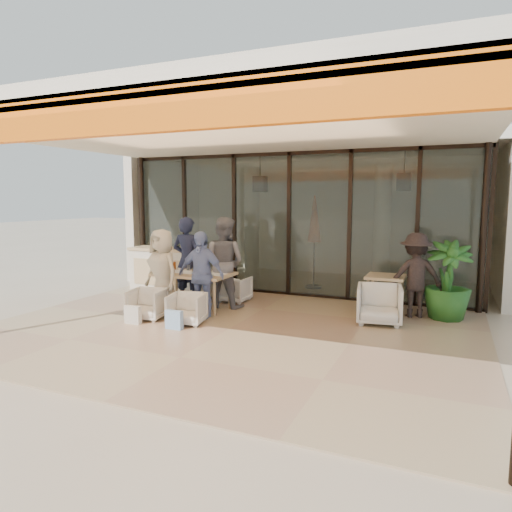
{
  "coord_description": "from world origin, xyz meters",
  "views": [
    {
      "loc": [
        3.33,
        -6.61,
        2.18
      ],
      "look_at": [
        0.1,
        0.9,
        1.15
      ],
      "focal_mm": 32.0,
      "sensor_mm": 36.0,
      "label": 1
    }
  ],
  "objects": [
    {
      "name": "tote_bag_cream",
      "position": [
        -1.67,
        -0.38,
        0.17
      ],
      "size": [
        0.3,
        0.1,
        0.34
      ],
      "primitive_type": "cube",
      "color": "silver",
      "rests_on": "ground"
    },
    {
      "name": "glass_storefront",
      "position": [
        0.0,
        3.0,
        1.6
      ],
      "size": [
        8.08,
        0.1,
        3.2
      ],
      "color": "#9EADA3",
      "rests_on": "ground"
    },
    {
      "name": "interior_block",
      "position": [
        0.01,
        5.31,
        2.23
      ],
      "size": [
        9.05,
        3.62,
        3.52
      ],
      "color": "silver",
      "rests_on": "ground"
    },
    {
      "name": "standing_woman",
      "position": [
        2.76,
        2.07,
        0.78
      ],
      "size": [
        1.15,
        0.9,
        1.57
      ],
      "primitive_type": "imported",
      "rotation": [
        0.0,
        0.0,
        3.49
      ],
      "color": "black",
      "rests_on": "ground"
    },
    {
      "name": "chair_far_right",
      "position": [
        -0.83,
        1.92,
        0.3
      ],
      "size": [
        0.6,
        0.56,
        0.61
      ],
      "primitive_type": "imported",
      "rotation": [
        0.0,
        0.0,
        3.12
      ],
      "color": "white",
      "rests_on": "ground"
    },
    {
      "name": "ground",
      "position": [
        0.0,
        0.0,
        0.0
      ],
      "size": [
        70.0,
        70.0,
        0.0
      ],
      "primitive_type": "plane",
      "color": "#C6B293",
      "rests_on": "ground"
    },
    {
      "name": "terrace_floor",
      "position": [
        0.0,
        0.0,
        0.01
      ],
      "size": [
        8.0,
        6.0,
        0.01
      ],
      "primitive_type": "cube",
      "color": "tan",
      "rests_on": "ground"
    },
    {
      "name": "terrace_structure",
      "position": [
        0.0,
        -0.26,
        3.25
      ],
      "size": [
        8.0,
        6.0,
        3.4
      ],
      "color": "silver",
      "rests_on": "ground"
    },
    {
      "name": "chair_near_right",
      "position": [
        -0.83,
        0.02,
        0.3
      ],
      "size": [
        0.69,
        0.66,
        0.61
      ],
      "primitive_type": "imported",
      "rotation": [
        0.0,
        0.0,
        0.21
      ],
      "color": "white",
      "rests_on": "ground"
    },
    {
      "name": "potted_palm",
      "position": [
        3.31,
        2.13,
        0.72
      ],
      "size": [
        0.95,
        0.95,
        1.44
      ],
      "primitive_type": "imported",
      "rotation": [
        0.0,
        0.0,
        0.19
      ],
      "color": "#1E5919",
      "rests_on": "ground"
    },
    {
      "name": "chair_far_left",
      "position": [
        -1.67,
        1.92,
        0.3
      ],
      "size": [
        0.72,
        0.7,
        0.61
      ],
      "primitive_type": "imported",
      "rotation": [
        0.0,
        0.0,
        2.86
      ],
      "color": "white",
      "rests_on": "ground"
    },
    {
      "name": "side_table",
      "position": [
        2.24,
        2.12,
        0.64
      ],
      "size": [
        0.7,
        0.7,
        0.74
      ],
      "color": "tan",
      "rests_on": "ground"
    },
    {
      "name": "diner_cream",
      "position": [
        -1.67,
        0.52,
        0.81
      ],
      "size": [
        0.91,
        0.73,
        1.61
      ],
      "primitive_type": "imported",
      "rotation": [
        0.0,
        0.0,
        -0.31
      ],
      "color": "beige",
      "rests_on": "ground"
    },
    {
      "name": "tote_bag_blue",
      "position": [
        -0.83,
        -0.38,
        0.17
      ],
      "size": [
        0.3,
        0.1,
        0.34
      ],
      "primitive_type": "cube",
      "color": "#99BFD8",
      "rests_on": "ground"
    },
    {
      "name": "diner_periwinkle",
      "position": [
        -0.83,
        0.52,
        0.8
      ],
      "size": [
        0.96,
        0.43,
        1.6
      ],
      "primitive_type": "imported",
      "rotation": [
        0.0,
        0.0,
        -0.05
      ],
      "color": "#7588C4",
      "rests_on": "ground"
    },
    {
      "name": "side_chair",
      "position": [
        2.24,
        1.37,
        0.38
      ],
      "size": [
        0.85,
        0.81,
        0.77
      ],
      "primitive_type": "imported",
      "rotation": [
        0.0,
        0.0,
        0.15
      ],
      "color": "white",
      "rests_on": "ground"
    },
    {
      "name": "diner_grey",
      "position": [
        -0.83,
        1.42,
        0.91
      ],
      "size": [
        0.9,
        0.7,
        1.82
      ],
      "primitive_type": "imported",
      "rotation": [
        0.0,
        0.0,
        3.13
      ],
      "color": "slate",
      "rests_on": "ground"
    },
    {
      "name": "chair_near_left",
      "position": [
        -1.67,
        0.02,
        0.31
      ],
      "size": [
        0.7,
        0.67,
        0.62
      ],
      "primitive_type": "imported",
      "rotation": [
        0.0,
        0.0,
        0.18
      ],
      "color": "white",
      "rests_on": "ground"
    },
    {
      "name": "host_counter",
      "position": [
        -2.74,
        2.3,
        0.53
      ],
      "size": [
        1.85,
        0.65,
        1.04
      ],
      "color": "silver",
      "rests_on": "ground"
    },
    {
      "name": "diner_navy",
      "position": [
        -1.67,
        1.42,
        0.91
      ],
      "size": [
        0.67,
        0.44,
        1.81
      ],
      "primitive_type": "imported",
      "rotation": [
        0.0,
        0.0,
        3.15
      ],
      "color": "#1A213A",
      "rests_on": "ground"
    },
    {
      "name": "dining_table",
      "position": [
        -1.26,
        0.98,
        0.69
      ],
      "size": [
        1.5,
        0.9,
        0.93
      ],
      "color": "tan",
      "rests_on": "ground"
    }
  ]
}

